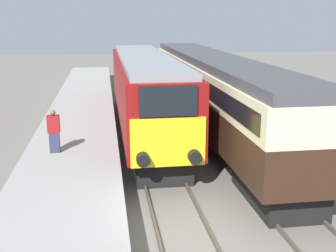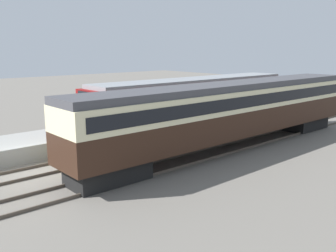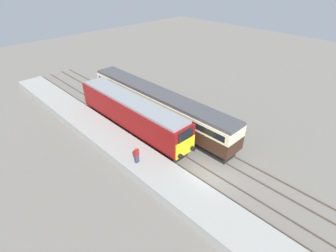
{
  "view_description": "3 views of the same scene",
  "coord_description": "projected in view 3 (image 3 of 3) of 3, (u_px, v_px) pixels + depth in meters",
  "views": [
    {
      "loc": [
        -1.97,
        -9.91,
        5.78
      ],
      "look_at": [
        0.0,
        3.14,
        2.37
      ],
      "focal_mm": 45.0,
      "sensor_mm": 36.0,
      "label": 1
    },
    {
      "loc": [
        17.16,
        -6.47,
        5.9
      ],
      "look_at": [
        1.7,
        7.14,
        1.6
      ],
      "focal_mm": 40.0,
      "sensor_mm": 36.0,
      "label": 2
    },
    {
      "loc": [
        -14.71,
        -9.73,
        16.22
      ],
      "look_at": [
        1.7,
        7.14,
        1.6
      ],
      "focal_mm": 28.0,
      "sensor_mm": 36.0,
      "label": 3
    }
  ],
  "objects": [
    {
      "name": "rails_far_track",
      "position": [
        193.0,
        140.0,
        28.22
      ],
      "size": [
        1.5,
        60.0,
        0.14
      ],
      "color": "#4C4238",
      "rests_on": "ground_plane"
    },
    {
      "name": "ground_plane",
      "position": [
        210.0,
        179.0,
        23.2
      ],
      "size": [
        120.0,
        120.0,
        0.0
      ],
      "primitive_type": "plane",
      "color": "slate"
    },
    {
      "name": "locomotive",
      "position": [
        132.0,
        113.0,
        28.77
      ],
      "size": [
        2.7,
        16.41,
        3.97
      ],
      "color": "black",
      "rests_on": "ground_plane"
    },
    {
      "name": "platform_left",
      "position": [
        126.0,
        151.0,
        25.87
      ],
      "size": [
        3.5,
        50.0,
        0.94
      ],
      "color": "gray",
      "rests_on": "ground_plane"
    },
    {
      "name": "rails_near_track",
      "position": [
        171.0,
        153.0,
        26.2
      ],
      "size": [
        1.51,
        60.0,
        0.14
      ],
      "color": "#4C4238",
      "rests_on": "ground_plane"
    },
    {
      "name": "person_on_platform",
      "position": [
        137.0,
        155.0,
        23.27
      ],
      "size": [
        0.44,
        0.26,
        1.61
      ],
      "color": "#2D334C",
      "rests_on": "platform_left"
    },
    {
      "name": "passenger_carriage",
      "position": [
        158.0,
        103.0,
        30.4
      ],
      "size": [
        2.75,
        21.46,
        3.94
      ],
      "color": "black",
      "rests_on": "ground_plane"
    }
  ]
}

